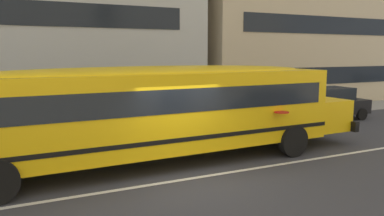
# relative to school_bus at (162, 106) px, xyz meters

# --- Properties ---
(ground_plane) EXTENTS (400.00, 400.00, 0.00)m
(ground_plane) POSITION_rel_school_bus_xyz_m (-0.00, -1.75, -1.78)
(ground_plane) COLOR #38383D
(sidewalk_far) EXTENTS (120.00, 3.00, 0.01)m
(sidewalk_far) POSITION_rel_school_bus_xyz_m (-0.00, 6.23, -1.78)
(sidewalk_far) COLOR gray
(sidewalk_far) RESTS_ON ground_plane
(lane_centreline) EXTENTS (110.00, 0.16, 0.01)m
(lane_centreline) POSITION_rel_school_bus_xyz_m (-0.00, -1.75, -1.78)
(lane_centreline) COLOR silver
(lane_centreline) RESTS_ON ground_plane
(school_bus) EXTENTS (13.49, 3.21, 3.00)m
(school_bus) POSITION_rel_school_bus_xyz_m (0.00, 0.00, 0.00)
(school_bus) COLOR yellow
(school_bus) RESTS_ON ground_plane
(parked_car_black_by_lamppost) EXTENTS (3.98, 2.04, 1.64)m
(parked_car_black_by_lamppost) POSITION_rel_school_bus_xyz_m (10.56, 3.57, -0.94)
(parked_car_black_by_lamppost) COLOR black
(parked_car_black_by_lamppost) RESTS_ON ground_plane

